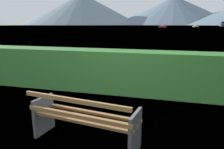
% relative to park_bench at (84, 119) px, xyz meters
% --- Properties ---
extents(ground_plane, '(1400.00, 1400.00, 0.00)m').
position_rel_park_bench_xyz_m(ground_plane, '(0.01, 0.06, -0.43)').
color(ground_plane, '#567A38').
extents(water_surface, '(620.00, 620.00, 0.00)m').
position_rel_park_bench_xyz_m(water_surface, '(0.01, 307.55, -0.43)').
color(water_surface, '#6B8EA3').
rests_on(water_surface, ground_plane).
extents(park_bench, '(1.86, 0.81, 0.87)m').
position_rel_park_bench_xyz_m(park_bench, '(0.00, 0.00, 0.00)').
color(park_bench, olive).
rests_on(park_bench, ground_plane).
extents(hedge_row, '(12.90, 0.85, 1.20)m').
position_rel_park_bench_xyz_m(hedge_row, '(0.01, 2.91, 0.17)').
color(hedge_row, '#387A33').
rests_on(hedge_row, ground_plane).
extents(fishing_boat_near, '(5.40, 3.18, 2.03)m').
position_rel_park_bench_xyz_m(fishing_boat_near, '(-5.58, 145.90, 0.28)').
color(fishing_boat_near, '#B2332D').
rests_on(fishing_boat_near, water_surface).
extents(tender_far, '(4.56, 3.73, 1.42)m').
position_rel_park_bench_xyz_m(tender_far, '(17.68, 170.82, 0.09)').
color(tender_far, gold).
rests_on(tender_far, water_surface).
extents(distant_hills, '(798.67, 411.46, 83.02)m').
position_rel_park_bench_xyz_m(distant_hills, '(-9.56, 574.61, 34.48)').
color(distant_hills, slate).
rests_on(distant_hills, ground_plane).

